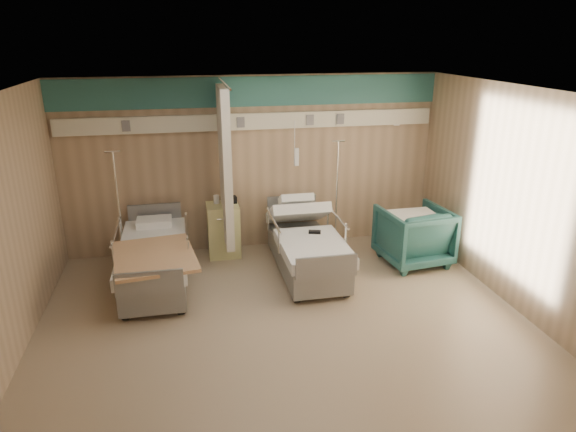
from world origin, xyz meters
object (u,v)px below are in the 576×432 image
(iv_stand_right, at_px, (336,224))
(iv_stand_left, at_px, (123,245))
(bedside_cabinet, at_px, (224,230))
(visitor_armchair, at_px, (414,235))
(bed_right, at_px, (307,252))
(bed_left, at_px, (155,265))

(iv_stand_right, height_order, iv_stand_left, iv_stand_left)
(bedside_cabinet, relative_size, visitor_armchair, 0.86)
(bed_right, xyz_separation_m, iv_stand_right, (0.73, 0.94, 0.05))
(bedside_cabinet, bearing_deg, bed_left, -139.40)
(bed_right, height_order, iv_stand_left, iv_stand_left)
(bed_left, relative_size, visitor_armchair, 2.19)
(bed_right, bearing_deg, visitor_armchair, 0.24)
(bed_right, distance_m, bed_left, 2.20)
(bed_right, bearing_deg, iv_stand_right, 52.16)
(bedside_cabinet, height_order, visitor_armchair, visitor_armchair)
(bed_right, relative_size, iv_stand_right, 1.21)
(bedside_cabinet, distance_m, iv_stand_right, 1.88)
(visitor_armchair, bearing_deg, bed_left, -6.34)
(bedside_cabinet, distance_m, iv_stand_left, 1.54)
(bed_right, relative_size, iv_stand_left, 1.19)
(bed_left, relative_size, iv_stand_right, 1.21)
(bed_left, xyz_separation_m, iv_stand_left, (-0.48, 0.71, 0.06))
(visitor_armchair, relative_size, iv_stand_left, 0.54)
(bed_right, height_order, visitor_armchair, visitor_armchair)
(bedside_cabinet, xyz_separation_m, visitor_armchair, (2.85, -0.89, 0.02))
(bedside_cabinet, bearing_deg, bed_right, -38.05)
(bed_right, height_order, iv_stand_right, iv_stand_right)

